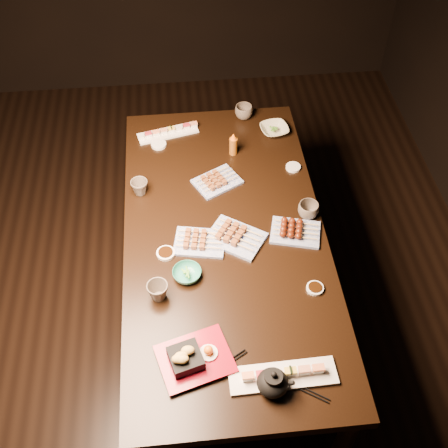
% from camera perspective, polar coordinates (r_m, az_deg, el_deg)
% --- Properties ---
extents(ground, '(5.00, 5.00, 0.00)m').
position_cam_1_polar(ground, '(3.02, -8.68, -14.13)').
color(ground, black).
rests_on(ground, ground).
extents(dining_table, '(1.01, 1.85, 0.75)m').
position_cam_1_polar(dining_table, '(2.80, 0.10, -6.10)').
color(dining_table, black).
rests_on(dining_table, ground).
extents(sushi_platter_near, '(0.40, 0.12, 0.05)m').
position_cam_1_polar(sushi_platter_near, '(2.12, 6.03, -14.89)').
color(sushi_platter_near, white).
rests_on(sushi_platter_near, dining_table).
extents(sushi_platter_far, '(0.33, 0.16, 0.04)m').
position_cam_1_polar(sushi_platter_far, '(3.01, -5.75, 9.38)').
color(sushi_platter_far, white).
rests_on(sushi_platter_far, dining_table).
extents(yakitori_plate_center, '(0.25, 0.20, 0.06)m').
position_cam_1_polar(yakitori_plate_center, '(2.46, -2.50, -1.58)').
color(yakitori_plate_center, '#828EB6').
rests_on(yakitori_plate_center, dining_table).
extents(yakitori_plate_right, '(0.30, 0.28, 0.06)m').
position_cam_1_polar(yakitori_plate_right, '(2.47, 1.19, -1.06)').
color(yakitori_plate_right, '#828EB6').
rests_on(yakitori_plate_right, dining_table).
extents(yakitori_plate_left, '(0.26, 0.24, 0.05)m').
position_cam_1_polar(yakitori_plate_left, '(2.71, -0.71, 4.62)').
color(yakitori_plate_left, '#828EB6').
rests_on(yakitori_plate_left, dining_table).
extents(tsukune_plate, '(0.25, 0.21, 0.06)m').
position_cam_1_polar(tsukune_plate, '(2.51, 7.29, -0.56)').
color(tsukune_plate, '#828EB6').
rests_on(tsukune_plate, dining_table).
extents(edamame_bowl_green, '(0.16, 0.16, 0.04)m').
position_cam_1_polar(edamame_bowl_green, '(2.36, -3.78, -5.07)').
color(edamame_bowl_green, '#287B64').
rests_on(edamame_bowl_green, dining_table).
extents(edamame_bowl_cream, '(0.17, 0.17, 0.04)m').
position_cam_1_polar(edamame_bowl_cream, '(3.02, 5.12, 9.53)').
color(edamame_bowl_cream, beige).
rests_on(edamame_bowl_cream, dining_table).
extents(tempura_tray, '(0.31, 0.28, 0.10)m').
position_cam_1_polar(tempura_tray, '(2.12, -2.99, -13.11)').
color(tempura_tray, black).
rests_on(tempura_tray, dining_table).
extents(teacup_near_left, '(0.12, 0.12, 0.08)m').
position_cam_1_polar(teacup_near_left, '(2.29, -6.73, -6.81)').
color(teacup_near_left, '#51483E').
rests_on(teacup_near_left, dining_table).
extents(teacup_mid_right, '(0.13, 0.13, 0.08)m').
position_cam_1_polar(teacup_mid_right, '(2.58, 8.55, 1.40)').
color(teacup_mid_right, '#51483E').
rests_on(teacup_mid_right, dining_table).
extents(teacup_far_left, '(0.11, 0.11, 0.08)m').
position_cam_1_polar(teacup_far_left, '(2.69, -8.56, 3.70)').
color(teacup_far_left, '#51483E').
rests_on(teacup_far_left, dining_table).
extents(teacup_far_right, '(0.12, 0.12, 0.08)m').
position_cam_1_polar(teacup_far_right, '(3.09, 2.02, 11.31)').
color(teacup_far_right, '#51483E').
rests_on(teacup_far_right, dining_table).
extents(teapot, '(0.16, 0.16, 0.11)m').
position_cam_1_polar(teapot, '(2.07, 4.99, -15.61)').
color(teapot, black).
rests_on(teapot, dining_table).
extents(condiment_bottle, '(0.05, 0.05, 0.13)m').
position_cam_1_polar(condiment_bottle, '(2.85, 0.95, 8.17)').
color(condiment_bottle, brown).
rests_on(condiment_bottle, dining_table).
extents(sauce_dish_west, '(0.11, 0.11, 0.01)m').
position_cam_1_polar(sauce_dish_west, '(2.44, -5.94, -2.97)').
color(sauce_dish_west, white).
rests_on(sauce_dish_west, dining_table).
extents(sauce_dish_east, '(0.09, 0.09, 0.01)m').
position_cam_1_polar(sauce_dish_east, '(2.82, 7.04, 5.75)').
color(sauce_dish_east, white).
rests_on(sauce_dish_east, dining_table).
extents(sauce_dish_se, '(0.07, 0.07, 0.01)m').
position_cam_1_polar(sauce_dish_se, '(2.35, 9.23, -6.45)').
color(sauce_dish_se, white).
rests_on(sauce_dish_se, dining_table).
extents(sauce_dish_nw, '(0.11, 0.11, 0.01)m').
position_cam_1_polar(sauce_dish_nw, '(2.95, -6.65, 8.02)').
color(sauce_dish_nw, white).
rests_on(sauce_dish_nw, dining_table).
extents(chopsticks_near, '(0.20, 0.12, 0.01)m').
position_cam_1_polar(chopsticks_near, '(2.15, -0.11, -14.21)').
color(chopsticks_near, black).
rests_on(chopsticks_near, dining_table).
extents(chopsticks_se, '(0.19, 0.13, 0.01)m').
position_cam_1_polar(chopsticks_se, '(2.13, 7.90, -16.22)').
color(chopsticks_se, black).
rests_on(chopsticks_se, dining_table).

